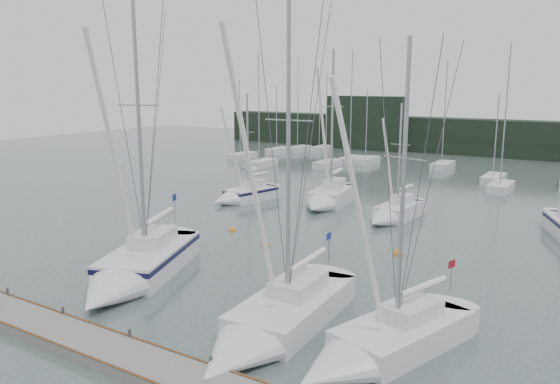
{
  "coord_description": "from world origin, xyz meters",
  "views": [
    {
      "loc": [
        13.21,
        -17.41,
        9.94
      ],
      "look_at": [
        -0.88,
        5.0,
        4.64
      ],
      "focal_mm": 35.0,
      "sensor_mm": 36.0,
      "label": 1
    }
  ],
  "objects": [
    {
      "name": "ground",
      "position": [
        0.0,
        0.0,
        0.0
      ],
      "size": [
        160.0,
        160.0,
        0.0
      ],
      "primitive_type": "plane",
      "color": "#465552",
      "rests_on": "ground"
    },
    {
      "name": "seagull",
      "position": [
        1.76,
        -1.03,
        6.81
      ],
      "size": [
        0.89,
        0.42,
        0.18
      ],
      "rotation": [
        0.0,
        0.0,
        0.24
      ],
      "color": "white",
      "rests_on": "ground"
    },
    {
      "name": "dock",
      "position": [
        0.0,
        -5.0,
        0.2
      ],
      "size": [
        24.0,
        2.0,
        0.4
      ],
      "primitive_type": "cube",
      "color": "slate",
      "rests_on": "ground"
    },
    {
      "name": "far_building_left",
      "position": [
        -20.0,
        60.0,
        4.0
      ],
      "size": [
        12.0,
        3.0,
        8.0
      ],
      "primitive_type": "cube",
      "color": "black",
      "rests_on": "ground"
    },
    {
      "name": "mast_forest",
      "position": [
        -0.63,
        45.35,
        0.48
      ],
      "size": [
        58.23,
        24.05,
        14.66
      ],
      "color": "silver",
      "rests_on": "ground"
    },
    {
      "name": "buoy_b",
      "position": [
        2.72,
        12.47,
        0.0
      ],
      "size": [
        0.66,
        0.66,
        0.66
      ],
      "primitive_type": "sphere",
      "color": "orange",
      "rests_on": "ground"
    },
    {
      "name": "sailboat_near_right",
      "position": [
        6.35,
        -0.16,
        0.49
      ],
      "size": [
        5.04,
        8.63,
        12.44
      ],
      "rotation": [
        0.0,
        0.0,
        -0.31
      ],
      "color": "silver",
      "rests_on": "ground"
    },
    {
      "name": "buoy_c",
      "position": [
        -8.79,
        11.47,
        0.0
      ],
      "size": [
        0.51,
        0.51,
        0.51
      ],
      "primitive_type": "sphere",
      "color": "orange",
      "rests_on": "ground"
    },
    {
      "name": "sailboat_mid_a",
      "position": [
        -13.74,
        19.3,
        0.53
      ],
      "size": [
        3.49,
        6.74,
        9.84
      ],
      "rotation": [
        0.0,
        0.0,
        -0.2
      ],
      "color": "silver",
      "rests_on": "ground"
    },
    {
      "name": "sailboat_near_center",
      "position": [
        2.2,
        -0.8,
        0.52
      ],
      "size": [
        3.53,
        10.36,
        14.51
      ],
      "rotation": [
        0.0,
        0.0,
        0.06
      ],
      "color": "silver",
      "rests_on": "ground"
    },
    {
      "name": "far_treeline",
      "position": [
        0.0,
        62.0,
        2.5
      ],
      "size": [
        90.0,
        4.0,
        5.0
      ],
      "primitive_type": "cube",
      "color": "black",
      "rests_on": "ground"
    },
    {
      "name": "buoy_a",
      "position": [
        -4.95,
        9.73,
        0.0
      ],
      "size": [
        0.52,
        0.52,
        0.52
      ],
      "primitive_type": "sphere",
      "color": "orange",
      "rests_on": "ground"
    },
    {
      "name": "sailboat_mid_c",
      "position": [
        -0.5,
        19.82,
        0.5
      ],
      "size": [
        2.72,
        6.74,
        9.21
      ],
      "rotation": [
        0.0,
        0.0,
        -0.09
      ],
      "color": "silver",
      "rests_on": "ground"
    },
    {
      "name": "sailboat_near_left",
      "position": [
        -6.96,
        0.8,
        0.64
      ],
      "size": [
        6.62,
        10.61,
        14.97
      ],
      "rotation": [
        0.0,
        0.0,
        0.37
      ],
      "color": "silver",
      "rests_on": "ground"
    },
    {
      "name": "sailboat_mid_b",
      "position": [
        -6.76,
        21.53,
        0.61
      ],
      "size": [
        3.66,
        7.98,
        13.44
      ],
      "rotation": [
        0.0,
        0.0,
        0.14
      ],
      "color": "silver",
      "rests_on": "ground"
    }
  ]
}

